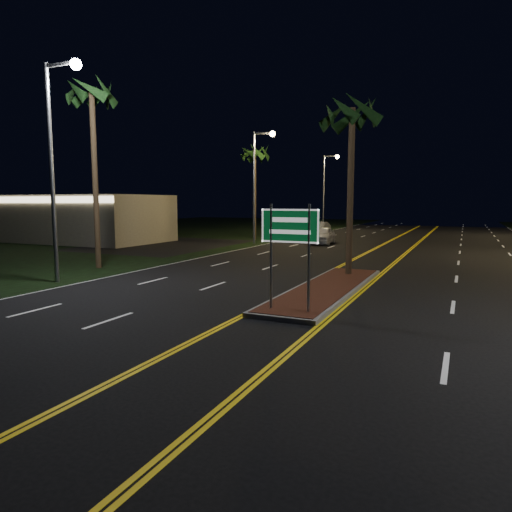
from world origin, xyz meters
The scene contains 13 objects.
ground centered at (0.00, 0.00, 0.00)m, with size 120.00×120.00×0.00m, color black.
grass_left centered at (-30.00, 25.00, 0.00)m, with size 40.00×110.00×0.01m, color black.
median_island centered at (0.00, 7.00, 0.08)m, with size 2.25×10.25×0.17m.
highway_sign centered at (0.00, 2.80, 2.40)m, with size 1.80×0.08×3.20m.
commercial_building centered at (-26.00, 19.99, 2.00)m, with size 15.00×8.12×4.00m.
streetlight_left_near centered at (-10.61, 4.00, 5.66)m, with size 1.91×0.44×9.00m.
streetlight_left_mid centered at (-10.61, 24.00, 5.66)m, with size 1.91×0.44×9.00m.
streetlight_left_far centered at (-10.61, 44.00, 5.66)m, with size 1.91×0.44×9.00m.
palm_median centered at (0.00, 10.50, 7.28)m, with size 2.40×2.40×8.30m.
palm_left_near centered at (-12.50, 8.00, 8.68)m, with size 2.40×2.40×9.80m.
palm_left_far centered at (-12.80, 28.00, 7.75)m, with size 2.40×2.40×8.80m.
car_near centered at (-5.81, 26.03, 0.83)m, with size 2.13×4.97×1.66m, color silver.
car_far centered at (-8.61, 34.16, 0.83)m, with size 2.14×4.99×1.66m, color silver.
Camera 1 is at (4.72, -9.92, 3.40)m, focal length 32.00 mm.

